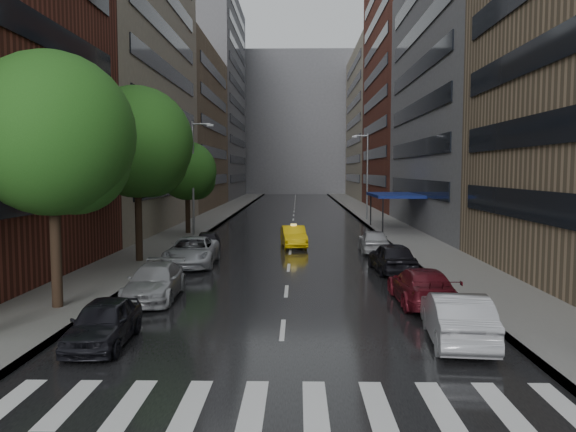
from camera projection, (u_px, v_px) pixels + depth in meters
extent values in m
plane|color=gray|center=(278.00, 373.00, 14.68)|extent=(220.00, 220.00, 0.00)
cube|color=black|center=(294.00, 217.00, 64.50)|extent=(14.00, 140.00, 0.01)
cube|color=gray|center=(216.00, 216.00, 64.66)|extent=(4.00, 140.00, 0.15)
cube|color=gray|center=(372.00, 216.00, 64.34)|extent=(4.00, 140.00, 0.15)
cube|color=silver|center=(9.00, 403.00, 12.79)|extent=(0.55, 2.80, 0.01)
cube|color=silver|center=(69.00, 403.00, 12.77)|extent=(0.55, 2.80, 0.01)
cube|color=silver|center=(130.00, 404.00, 12.74)|extent=(0.55, 2.80, 0.01)
cube|color=silver|center=(192.00, 404.00, 12.72)|extent=(0.55, 2.80, 0.01)
cube|color=silver|center=(253.00, 404.00, 12.69)|extent=(0.55, 2.80, 0.01)
cube|color=silver|center=(315.00, 405.00, 12.67)|extent=(0.55, 2.80, 0.01)
cube|color=silver|center=(377.00, 405.00, 12.64)|extent=(0.55, 2.80, 0.01)
cube|color=silver|center=(440.00, 406.00, 12.62)|extent=(0.55, 2.80, 0.01)
cube|color=silver|center=(502.00, 406.00, 12.59)|extent=(0.55, 2.80, 0.01)
cube|color=silver|center=(565.00, 407.00, 12.57)|extent=(0.55, 2.80, 0.01)
cube|color=gray|center=(123.00, 38.00, 49.44)|extent=(8.00, 28.00, 34.00)
cube|color=#937A5B|center=(186.00, 129.00, 77.83)|extent=(8.00, 28.00, 22.00)
cube|color=slate|center=(217.00, 99.00, 107.08)|extent=(8.00, 32.00, 38.00)
cube|color=slate|center=(463.00, 94.00, 49.32)|extent=(8.00, 28.00, 24.00)
cube|color=maroon|center=(404.00, 78.00, 76.74)|extent=(8.00, 28.00, 36.00)
cube|color=gray|center=(374.00, 125.00, 106.96)|extent=(8.00, 32.00, 28.00)
cube|color=slate|center=(296.00, 125.00, 130.98)|extent=(40.00, 14.00, 32.00)
cylinder|color=#382619|center=(56.00, 241.00, 21.04)|extent=(0.40, 0.40, 5.32)
sphere|color=#1E5116|center=(52.00, 134.00, 20.72)|extent=(6.08, 6.08, 6.08)
cylinder|color=#382619|center=(139.00, 215.00, 31.99)|extent=(0.40, 0.40, 5.52)
sphere|color=#1E5116|center=(137.00, 142.00, 31.65)|extent=(6.31, 6.31, 6.31)
cylinder|color=#382619|center=(188.00, 209.00, 46.28)|extent=(0.40, 0.40, 4.22)
sphere|color=#1E5116|center=(187.00, 171.00, 46.02)|extent=(4.83, 4.83, 4.83)
imported|color=#E7B80C|center=(294.00, 236.00, 38.91)|extent=(2.02, 4.58, 1.46)
imported|color=black|center=(104.00, 322.00, 17.03)|extent=(1.81, 4.16, 1.40)
imported|color=gray|center=(155.00, 282.00, 23.14)|extent=(2.13, 4.97, 1.43)
imported|color=#AEB0B8|center=(192.00, 252.00, 31.25)|extent=(2.81, 5.77, 1.58)
imported|color=black|center=(208.00, 242.00, 36.58)|extent=(1.94, 4.08, 1.35)
imported|color=#A5A5AB|center=(457.00, 317.00, 17.26)|extent=(2.13, 4.92, 1.58)
imported|color=maroon|center=(421.00, 286.00, 22.19)|extent=(2.11, 5.07, 1.47)
imported|color=black|center=(392.00, 257.00, 29.10)|extent=(2.16, 4.81, 1.61)
imported|color=#A1A2A6|center=(374.00, 241.00, 36.14)|extent=(1.96, 4.56, 1.53)
cylinder|color=gray|center=(193.00, 179.00, 44.34)|extent=(0.18, 0.18, 9.00)
cube|color=gray|center=(210.00, 125.00, 43.97)|extent=(0.50, 0.22, 0.16)
cylinder|color=gray|center=(367.00, 177.00, 59.01)|extent=(0.18, 0.18, 9.00)
cube|color=gray|center=(354.00, 137.00, 58.69)|extent=(0.50, 0.22, 0.16)
cube|color=navy|center=(395.00, 195.00, 49.14)|extent=(4.00, 8.00, 0.25)
cylinder|color=black|center=(383.00, 216.00, 45.51)|extent=(0.12, 0.12, 3.00)
cylinder|color=black|center=(371.00, 209.00, 53.08)|extent=(0.12, 0.12, 3.00)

